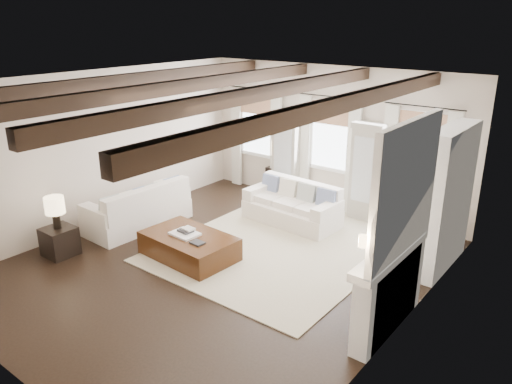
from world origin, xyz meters
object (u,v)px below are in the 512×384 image
Objects in this scene: sofa_back at (293,207)px; side_table_front at (60,241)px; sofa_left at (140,210)px; ottoman at (189,246)px; side_table_back at (278,180)px.

sofa_back is 4.68m from side_table_front.
sofa_left is at bearing 85.14° from side_table_front.
sofa_back is 3.91× the size of side_table_front.
ottoman is 3.15× the size of side_table_front.
ottoman is at bearing -102.45° from sofa_back.
side_table_back is (1.00, 3.53, -0.05)m from sofa_left.
sofa_left is 1.77m from side_table_front.
side_table_back is at bearing 104.96° from ottoman.
ottoman is at bearing -78.26° from side_table_back.
ottoman is (1.81, -0.37, -0.16)m from sofa_left.
sofa_left reaches higher than side_table_front.
side_table_back is at bearing 77.77° from side_table_front.
sofa_left is at bearing -137.33° from sofa_back.
sofa_back is 1.93m from side_table_back.
side_table_front reaches higher than ottoman.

